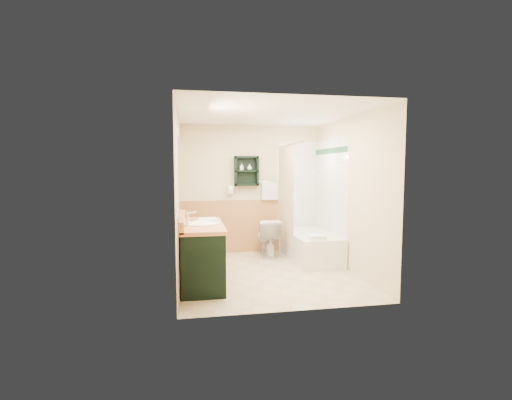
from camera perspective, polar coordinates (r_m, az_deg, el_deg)
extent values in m
plane|color=#C6B290|center=(5.77, 1.71, -11.23)|extent=(3.00, 3.00, 0.00)
cube|color=beige|center=(7.04, -0.82, 1.66)|extent=(2.60, 0.04, 2.40)
cube|color=beige|center=(5.43, -12.00, 0.54)|extent=(0.04, 3.00, 2.40)
cube|color=beige|center=(5.97, 14.25, 0.89)|extent=(0.04, 3.00, 2.40)
cube|color=white|center=(5.59, 1.78, 13.31)|extent=(2.60, 3.00, 0.04)
cube|color=black|center=(6.90, -1.49, 4.50)|extent=(0.45, 0.15, 0.55)
cylinder|color=silver|center=(6.40, 5.05, 8.47)|extent=(0.03, 1.60, 0.03)
cube|color=black|center=(5.22, -8.35, -8.25)|extent=(0.59, 1.33, 0.84)
cube|color=silver|center=(6.61, 8.37, -7.03)|extent=(0.72, 1.50, 0.48)
imported|color=silver|center=(6.77, 1.76, -5.83)|extent=(0.39, 0.69, 0.68)
cube|color=silver|center=(5.41, -7.45, -3.00)|extent=(0.25, 0.20, 0.04)
imported|color=black|center=(5.32, -10.28, -2.19)|extent=(0.16, 0.06, 0.22)
cube|color=silver|center=(5.96, 9.33, -5.68)|extent=(0.26, 0.21, 0.07)
imported|color=silver|center=(6.88, -2.21, 4.86)|extent=(0.09, 0.14, 0.06)
imported|color=silver|center=(6.90, -1.00, 4.98)|extent=(0.10, 0.12, 0.09)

